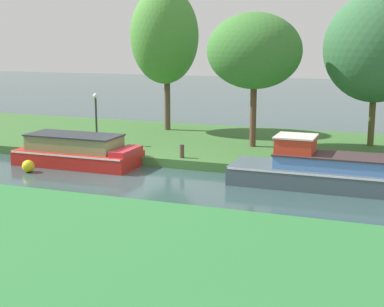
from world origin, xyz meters
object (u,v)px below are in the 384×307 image
willow_tree_right (376,48)px  mooring_post_far (32,139)px  channel_buoy (28,166)px  willow_tree_left (165,36)px  lamp_post (96,112)px  mooring_post_near (182,151)px  willow_tree_centre (254,51)px  red_narrowboat (78,152)px  slate_barge (328,171)px

willow_tree_right → mooring_post_far: (-15.16, -5.53, -4.29)m
channel_buoy → willow_tree_left: bearing=78.4°
mooring_post_far → lamp_post: bearing=29.4°
willow_tree_left → mooring_post_near: 8.96m
willow_tree_centre → willow_tree_right: size_ratio=0.88×
willow_tree_centre → channel_buoy: (-7.79, -6.80, -4.63)m
red_narrowboat → willow_tree_centre: size_ratio=0.87×
slate_barge → channel_buoy: size_ratio=13.90×
willow_tree_right → lamp_post: willow_tree_right is taller
slate_barge → red_narrowboat: 10.79m
slate_barge → mooring_post_near: size_ratio=12.26×
mooring_post_far → channel_buoy: (2.10, -3.21, -0.47)m
slate_barge → willow_tree_centre: size_ratio=1.15×
slate_barge → willow_tree_right: 8.18m
mooring_post_near → channel_buoy: (-5.61, -3.21, -0.43)m
slate_barge → lamp_post: lamp_post is taller
willow_tree_left → mooring_post_far: size_ratio=11.83×
willow_tree_centre → mooring_post_near: bearing=-121.3°
slate_barge → willow_tree_centre: 7.73m
red_narrowboat → mooring_post_near: (4.40, 1.29, 0.10)m
mooring_post_near → channel_buoy: 6.47m
slate_barge → channel_buoy: slate_barge is taller
lamp_post → mooring_post_near: lamp_post is taller
mooring_post_far → mooring_post_near: bearing=0.0°
slate_barge → mooring_post_near: bearing=168.6°
slate_barge → mooring_post_far: 14.16m
red_narrowboat → channel_buoy: 2.29m
red_narrowboat → willow_tree_right: willow_tree_right is taller
red_narrowboat → willow_tree_right: size_ratio=0.76×
willow_tree_centre → lamp_post: (-7.23, -2.10, -2.89)m
slate_barge → lamp_post: bearing=166.3°
slate_barge → lamp_post: 11.85m
slate_barge → mooring_post_near: 6.52m
lamp_post → channel_buoy: 5.04m
red_narrowboat → mooring_post_far: (-3.30, 1.29, 0.14)m
slate_barge → willow_tree_right: willow_tree_right is taller
red_narrowboat → mooring_post_far: 3.55m
willow_tree_centre → mooring_post_far: size_ratio=9.52×
willow_tree_left → slate_barge: bearing=-38.2°
channel_buoy → mooring_post_far: bearing=123.2°
willow_tree_centre → lamp_post: 8.07m
willow_tree_left → lamp_post: size_ratio=3.13×
willow_tree_left → mooring_post_far: bearing=-121.9°
willow_tree_right → red_narrowboat: bearing=-150.1°
mooring_post_near → mooring_post_far: size_ratio=0.89×
lamp_post → channel_buoy: bearing=-96.7°
willow_tree_centre → red_narrowboat: bearing=-143.5°
willow_tree_centre → mooring_post_far: 11.31m
willow_tree_left → willow_tree_centre: size_ratio=1.24×
slate_barge → willow_tree_right: (1.06, 6.82, 4.39)m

